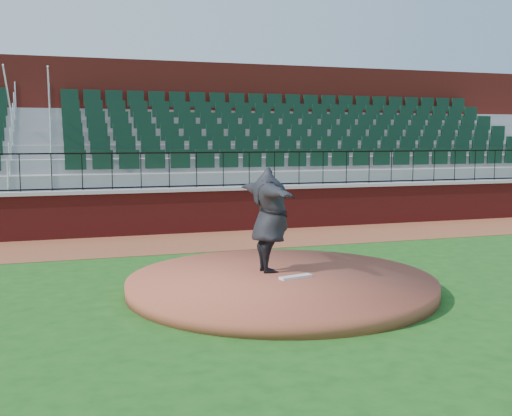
{
  "coord_description": "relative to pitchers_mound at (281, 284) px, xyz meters",
  "views": [
    {
      "loc": [
        -3.85,
        -10.33,
        2.72
      ],
      "look_at": [
        0.0,
        1.5,
        1.3
      ],
      "focal_mm": 43.3,
      "sensor_mm": 36.0,
      "label": 1
    }
  ],
  "objects": [
    {
      "name": "ground",
      "position": [
        0.09,
        0.22,
        -0.12
      ],
      "size": [
        90.0,
        90.0,
        0.0
      ],
      "primitive_type": "plane",
      "color": "#194B15",
      "rests_on": "ground"
    },
    {
      "name": "warning_track",
      "position": [
        0.09,
        5.62,
        -0.12
      ],
      "size": [
        34.0,
        3.2,
        0.01
      ],
      "primitive_type": "cube",
      "color": "brown",
      "rests_on": "ground"
    },
    {
      "name": "field_wall",
      "position": [
        0.09,
        7.22,
        0.47
      ],
      "size": [
        34.0,
        0.35,
        1.2
      ],
      "primitive_type": "cube",
      "color": "maroon",
      "rests_on": "ground"
    },
    {
      "name": "wall_cap",
      "position": [
        0.09,
        7.22,
        1.12
      ],
      "size": [
        34.0,
        0.45,
        0.1
      ],
      "primitive_type": "cube",
      "color": "#B7B7B7",
      "rests_on": "field_wall"
    },
    {
      "name": "wall_railing",
      "position": [
        0.09,
        7.22,
        1.67
      ],
      "size": [
        34.0,
        0.05,
        1.0
      ],
      "primitive_type": null,
      "color": "black",
      "rests_on": "wall_cap"
    },
    {
      "name": "seating_stands",
      "position": [
        0.09,
        9.95,
        2.18
      ],
      "size": [
        34.0,
        5.1,
        4.6
      ],
      "primitive_type": null,
      "color": "gray",
      "rests_on": "ground"
    },
    {
      "name": "concourse_wall",
      "position": [
        0.09,
        12.75,
        2.62
      ],
      "size": [
        34.0,
        0.5,
        5.5
      ],
      "primitive_type": "cube",
      "color": "maroon",
      "rests_on": "ground"
    },
    {
      "name": "pitchers_mound",
      "position": [
        0.0,
        0.0,
        0.0
      ],
      "size": [
        5.47,
        5.47,
        0.25
      ],
      "primitive_type": "cylinder",
      "color": "brown",
      "rests_on": "ground"
    },
    {
      "name": "pitching_rubber",
      "position": [
        0.22,
        -0.15,
        0.15
      ],
      "size": [
        0.64,
        0.29,
        0.04
      ],
      "primitive_type": "cube",
      "rotation": [
        0.0,
        0.0,
        0.23
      ],
      "color": "silver",
      "rests_on": "pitchers_mound"
    },
    {
      "name": "pitcher",
      "position": [
        -0.05,
        0.47,
        1.09
      ],
      "size": [
        0.71,
        2.4,
        1.94
      ],
      "primitive_type": "imported",
      "rotation": [
        0.0,
        0.0,
        1.6
      ],
      "color": "black",
      "rests_on": "pitchers_mound"
    }
  ]
}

